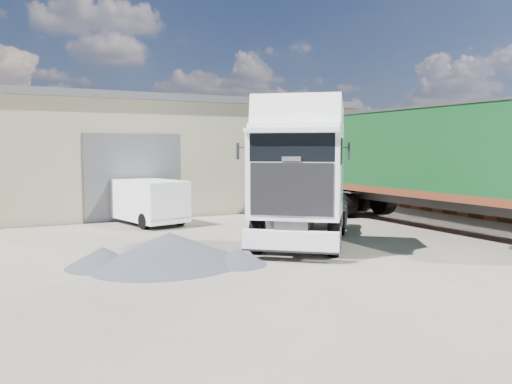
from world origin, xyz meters
name	(u,v)px	position (x,y,z in m)	size (l,w,h in m)	color
ground	(298,266)	(0.00, 0.00, 0.00)	(120.00, 120.00, 0.00)	#2C2923
warehouse	(25,155)	(-6.00, 16.00, 2.66)	(30.60, 12.60, 5.42)	#B4A98A
brick_boundary_wall	(447,186)	(11.50, 6.00, 1.25)	(0.35, 26.00, 2.50)	brown
tractor_unit	(300,185)	(1.37, 2.19, 1.89)	(6.02, 6.74, 4.50)	black
box_trailer	(429,155)	(7.71, 3.34, 2.74)	(3.44, 13.61, 4.49)	#2D2D30
panel_van	(146,201)	(-1.78, 8.92, 0.90)	(2.80, 4.58, 1.75)	black
gravel_heap	(167,250)	(-3.01, 1.53, 0.40)	(5.02, 4.42, 0.85)	black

